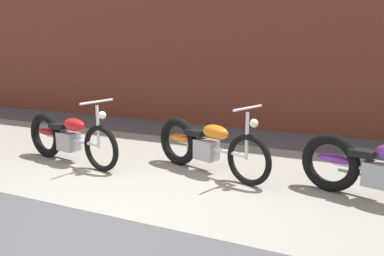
{
  "coord_description": "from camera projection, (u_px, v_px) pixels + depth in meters",
  "views": [
    {
      "loc": [
        2.42,
        -3.1,
        1.76
      ],
      "look_at": [
        0.4,
        1.26,
        0.75
      ],
      "focal_mm": 36.14,
      "sensor_mm": 36.0,
      "label": 1
    }
  ],
  "objects": [
    {
      "name": "motorcycle_orange",
      "position": [
        202.0,
        145.0,
        5.49
      ],
      "size": [
        1.93,
        0.87,
        1.03
      ],
      "rotation": [
        0.0,
        0.0,
        -0.33
      ],
      "color": "black",
      "rests_on": "ground"
    },
    {
      "name": "ground_plane",
      "position": [
        108.0,
        216.0,
        4.11
      ],
      "size": [
        80.0,
        80.0,
        0.0
      ],
      "primitive_type": "plane",
      "color": "#47474C"
    },
    {
      "name": "motorcycle_purple",
      "position": [
        372.0,
        168.0,
        4.42
      ],
      "size": [
        1.94,
        0.83,
        1.03
      ],
      "rotation": [
        0.0,
        0.0,
        -0.31
      ],
      "color": "black",
      "rests_on": "ground"
    },
    {
      "name": "motorcycle_red",
      "position": [
        65.0,
        137.0,
        5.96
      ],
      "size": [
        1.99,
        0.68,
        1.03
      ],
      "rotation": [
        0.0,
        0.0,
        -0.18
      ],
      "color": "black",
      "rests_on": "ground"
    },
    {
      "name": "sidewalk_slab",
      "position": [
        181.0,
        169.0,
        5.66
      ],
      "size": [
        36.0,
        3.5,
        0.01
      ],
      "primitive_type": "cube",
      "color": "gray",
      "rests_on": "ground"
    }
  ]
}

